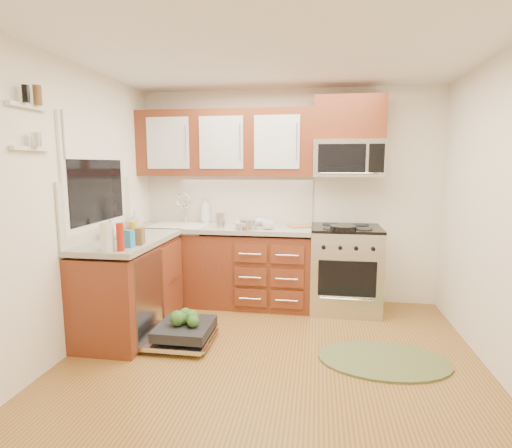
% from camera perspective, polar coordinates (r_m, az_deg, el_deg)
% --- Properties ---
extents(floor, '(3.50, 3.50, 0.00)m').
position_cam_1_polar(floor, '(3.47, 1.96, -19.66)').
color(floor, brown).
rests_on(floor, ground).
extents(ceiling, '(3.50, 3.50, 0.00)m').
position_cam_1_polar(ceiling, '(3.17, 2.21, 24.32)').
color(ceiling, white).
rests_on(ceiling, ground).
extents(wall_back, '(3.50, 0.04, 2.50)m').
position_cam_1_polar(wall_back, '(4.81, 4.54, 3.91)').
color(wall_back, white).
rests_on(wall_back, ground).
extents(wall_front, '(3.50, 0.04, 2.50)m').
position_cam_1_polar(wall_front, '(1.39, -6.56, -7.76)').
color(wall_front, white).
rests_on(wall_front, ground).
extents(wall_left, '(0.04, 3.50, 2.50)m').
position_cam_1_polar(wall_left, '(3.71, -25.84, 1.70)').
color(wall_left, white).
rests_on(wall_left, ground).
extents(base_cabinet_back, '(2.05, 0.60, 0.85)m').
position_cam_1_polar(base_cabinet_back, '(4.77, -4.63, -6.20)').
color(base_cabinet_back, '#5A2714').
rests_on(base_cabinet_back, ground).
extents(base_cabinet_left, '(0.60, 1.25, 0.85)m').
position_cam_1_polar(base_cabinet_left, '(4.17, -17.52, -8.76)').
color(base_cabinet_left, '#5A2714').
rests_on(base_cabinet_left, ground).
extents(countertop_back, '(2.07, 0.64, 0.05)m').
position_cam_1_polar(countertop_back, '(4.66, -4.73, -0.58)').
color(countertop_back, '#9E9B90').
rests_on(countertop_back, base_cabinet_back).
extents(countertop_left, '(0.64, 1.27, 0.05)m').
position_cam_1_polar(countertop_left, '(4.05, -17.69, -2.34)').
color(countertop_left, '#9E9B90').
rests_on(countertop_left, base_cabinet_left).
extents(backsplash_back, '(2.05, 0.02, 0.57)m').
position_cam_1_polar(backsplash_back, '(4.91, -3.96, 3.54)').
color(backsplash_back, beige).
rests_on(backsplash_back, ground).
extents(backsplash_left, '(0.02, 1.25, 0.57)m').
position_cam_1_polar(backsplash_left, '(4.15, -21.54, 2.04)').
color(backsplash_left, beige).
rests_on(backsplash_left, ground).
extents(upper_cabinets, '(2.05, 0.35, 0.75)m').
position_cam_1_polar(upper_cabinets, '(4.74, -4.48, 11.40)').
color(upper_cabinets, '#5A2714').
rests_on(upper_cabinets, ground).
extents(cabinet_over_mw, '(0.76, 0.35, 0.47)m').
position_cam_1_polar(cabinet_over_mw, '(4.65, 13.18, 14.48)').
color(cabinet_over_mw, '#5A2714').
rests_on(cabinet_over_mw, ground).
extents(range, '(0.76, 0.64, 0.95)m').
position_cam_1_polar(range, '(4.62, 12.60, -6.22)').
color(range, silver).
rests_on(range, ground).
extents(microwave, '(0.76, 0.38, 0.40)m').
position_cam_1_polar(microwave, '(4.59, 13.01, 9.12)').
color(microwave, silver).
rests_on(microwave, ground).
extents(sink, '(0.62, 0.50, 0.26)m').
position_cam_1_polar(sink, '(4.81, -10.86, -1.63)').
color(sink, white).
rests_on(sink, ground).
extents(dishwasher, '(0.70, 0.60, 0.20)m').
position_cam_1_polar(dishwasher, '(3.87, -10.68, -15.03)').
color(dishwasher, silver).
rests_on(dishwasher, ground).
extents(window, '(0.03, 1.05, 1.05)m').
position_cam_1_polar(window, '(4.11, -21.97, 6.72)').
color(window, white).
rests_on(window, ground).
extents(window_blind, '(0.02, 0.96, 0.40)m').
position_cam_1_polar(window_blind, '(4.10, -21.93, 11.34)').
color(window_blind, white).
rests_on(window_blind, ground).
extents(shelf_upper, '(0.04, 0.40, 0.03)m').
position_cam_1_polar(shelf_upper, '(3.42, -29.73, 14.39)').
color(shelf_upper, white).
rests_on(shelf_upper, ground).
extents(shelf_lower, '(0.04, 0.40, 0.03)m').
position_cam_1_polar(shelf_lower, '(3.40, -29.35, 9.37)').
color(shelf_lower, white).
rests_on(shelf_lower, ground).
extents(rug, '(1.19, 0.88, 0.02)m').
position_cam_1_polar(rug, '(3.69, 17.79, -18.03)').
color(rug, '#586238').
rests_on(rug, ground).
extents(skillet, '(0.32, 0.32, 0.05)m').
position_cam_1_polar(skillet, '(4.27, 12.34, -0.56)').
color(skillet, black).
rests_on(skillet, range).
extents(stock_pot, '(0.23, 0.23, 0.11)m').
position_cam_1_polar(stock_pot, '(4.37, -1.15, -0.08)').
color(stock_pot, silver).
rests_on(stock_pot, countertop_back).
extents(cutting_board, '(0.35, 0.28, 0.02)m').
position_cam_1_polar(cutting_board, '(4.59, 6.50, -0.30)').
color(cutting_board, '#B08550').
rests_on(cutting_board, countertop_back).
extents(canister, '(0.14, 0.14, 0.17)m').
position_cam_1_polar(canister, '(4.49, -5.15, 0.50)').
color(canister, silver).
rests_on(canister, countertop_back).
extents(paper_towel_roll, '(0.13, 0.13, 0.23)m').
position_cam_1_polar(paper_towel_roll, '(3.52, -20.49, -1.76)').
color(paper_towel_roll, white).
rests_on(paper_towel_roll, countertop_left).
extents(mustard_bottle, '(0.07, 0.07, 0.21)m').
position_cam_1_polar(mustard_bottle, '(3.70, -17.08, -1.27)').
color(mustard_bottle, gold).
rests_on(mustard_bottle, countertop_left).
extents(red_bottle, '(0.08, 0.08, 0.23)m').
position_cam_1_polar(red_bottle, '(3.48, -18.82, -1.77)').
color(red_bottle, '#A21E0D').
rests_on(red_bottle, countertop_left).
extents(wooden_box, '(0.17, 0.13, 0.15)m').
position_cam_1_polar(wooden_box, '(3.73, -16.89, -1.65)').
color(wooden_box, brown).
rests_on(wooden_box, countertop_left).
extents(blue_carton, '(0.11, 0.08, 0.15)m').
position_cam_1_polar(blue_carton, '(3.62, -17.73, -2.00)').
color(blue_carton, '#2A88C7').
rests_on(blue_carton, countertop_left).
extents(bowl_a, '(0.30, 0.30, 0.07)m').
position_cam_1_polar(bowl_a, '(4.71, 0.15, 0.25)').
color(bowl_a, '#999999').
rests_on(bowl_a, countertop_back).
extents(bowl_b, '(0.32, 0.32, 0.08)m').
position_cam_1_polar(bowl_b, '(4.40, -1.45, -0.23)').
color(bowl_b, '#999999').
rests_on(bowl_b, countertop_back).
extents(cup, '(0.14, 0.14, 0.11)m').
position_cam_1_polar(cup, '(4.39, 1.76, -0.08)').
color(cup, '#999999').
rests_on(cup, countertop_back).
extents(soap_bottle_a, '(0.13, 0.13, 0.32)m').
position_cam_1_polar(soap_bottle_a, '(4.92, -7.25, 2.05)').
color(soap_bottle_a, '#999999').
rests_on(soap_bottle_a, countertop_back).
extents(soap_bottle_b, '(0.12, 0.12, 0.21)m').
position_cam_1_polar(soap_bottle_b, '(4.58, -16.87, 0.54)').
color(soap_bottle_b, '#999999').
rests_on(soap_bottle_b, countertop_left).
extents(soap_bottle_c, '(0.15, 0.15, 0.19)m').
position_cam_1_polar(soap_bottle_c, '(4.07, -19.97, -0.70)').
color(soap_bottle_c, '#999999').
rests_on(soap_bottle_c, countertop_left).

